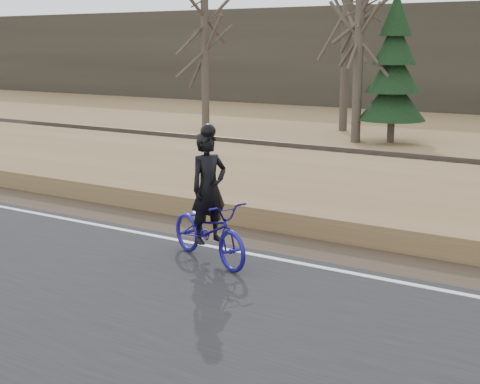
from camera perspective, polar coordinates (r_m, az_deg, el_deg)
The scene contains 12 objects.
ground at distance 11.31m, azimuth 5.97°, elevation -6.90°, with size 120.00×120.00×0.00m, color olive.
road at distance 9.27m, azimuth -0.98°, elevation -11.12°, with size 120.00×6.00×0.06m, color black.
edge_line at distance 11.46m, azimuth 6.42°, elevation -6.31°, with size 120.00×0.12×0.01m, color silver.
shoulder at distance 12.34m, azimuth 8.44°, elevation -5.20°, with size 120.00×1.60×0.04m, color #473A2B.
embankment at distance 14.99m, azimuth 13.08°, elevation -1.43°, with size 120.00×5.00×0.44m, color olive.
ballast at distance 18.55m, azimuth 16.94°, elevation 1.01°, with size 120.00×3.00×0.45m, color slate.
railroad at distance 18.50m, azimuth 16.99°, elevation 1.93°, with size 120.00×2.40×0.29m.
cyclist at distance 11.47m, azimuth -2.66°, elevation -2.30°, with size 2.23×1.47×2.40m.
bare_tree_far_left at distance 30.34m, azimuth -3.01°, elevation 12.09°, with size 0.36×0.36×7.08m, color #50473A.
bare_tree_left at distance 29.81m, azimuth 9.03°, elevation 13.52°, with size 0.36×0.36×8.72m, color #50473A.
bare_tree_near_left at distance 26.34m, azimuth 10.07°, elevation 11.14°, with size 0.36×0.36×6.42m, color #50473A.
conifer at distance 26.60m, azimuth 12.97°, elevation 9.96°, with size 2.60×2.60×5.74m.
Camera 1 is at (4.63, -9.62, 3.74)m, focal length 50.00 mm.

